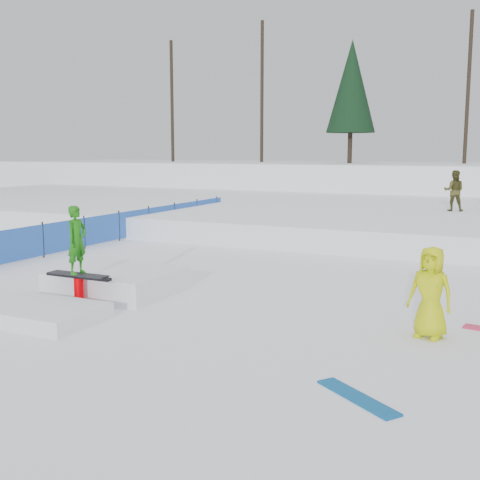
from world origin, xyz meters
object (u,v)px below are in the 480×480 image
at_px(safety_fence, 119,226).
at_px(walker_olive, 454,191).
at_px(spectator_yellow, 431,292).
at_px(jib_rail_feature, 97,286).

distance_m(safety_fence, walker_olive, 13.39).
xyz_separation_m(spectator_yellow, jib_rail_feature, (-6.96, -0.34, -0.50)).
bearing_deg(safety_fence, spectator_yellow, -30.59).
relative_size(safety_fence, spectator_yellow, 9.94).
distance_m(safety_fence, spectator_yellow, 13.67).
relative_size(walker_olive, spectator_yellow, 1.02).
distance_m(safety_fence, jib_rail_feature, 8.74).
relative_size(spectator_yellow, jib_rail_feature, 0.37).
bearing_deg(spectator_yellow, walker_olive, 109.03).
xyz_separation_m(walker_olive, jib_rail_feature, (-5.74, -15.47, -1.32)).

